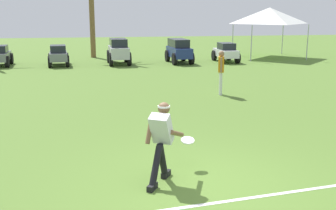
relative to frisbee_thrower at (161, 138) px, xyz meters
name	(u,v)px	position (x,y,z in m)	size (l,w,h in m)	color
ground_plane	(204,187)	(0.68, -0.39, -0.79)	(80.00, 80.00, 0.00)	#52742C
field_line_paint	(214,203)	(0.68, -1.01, -0.79)	(27.39, 0.08, 0.01)	white
frisbee_thrower	(161,138)	(0.00, 0.00, 0.00)	(0.80, 0.90, 1.41)	black
frisbee_in_flight	(188,140)	(0.60, 0.62, -0.26)	(0.27, 0.27, 0.09)	white
teammate_near_sideline	(221,69)	(3.21, 7.29, 0.15)	(0.28, 0.49, 1.56)	silver
parked_car_slot_a	(0,55)	(-6.24, 16.73, -0.23)	(1.20, 2.25, 1.10)	slate
parked_car_slot_b	(58,55)	(-3.17, 16.39, -0.23)	(1.27, 2.27, 1.10)	slate
parked_car_slot_c	(119,51)	(0.07, 16.47, -0.05)	(1.26, 2.39, 1.40)	#B7BABF
parked_car_slot_d	(179,50)	(3.46, 16.49, -0.07)	(1.30, 2.46, 1.34)	navy
parked_car_slot_e	(226,52)	(6.20, 16.45, -0.23)	(1.13, 2.22, 1.10)	silver
event_tent	(269,16)	(9.50, 18.29, 1.79)	(3.67, 3.67, 3.07)	#B2B5BA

